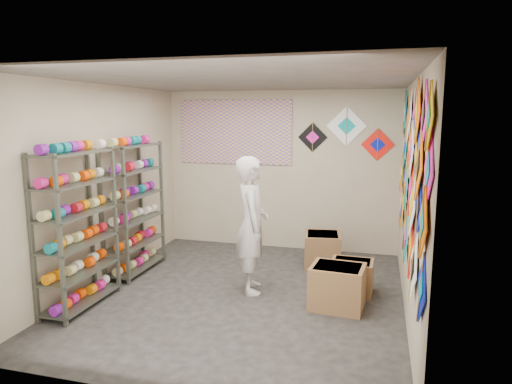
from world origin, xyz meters
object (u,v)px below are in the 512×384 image
(shelf_rack_front, at_px, (77,230))
(carton_a, at_px, (337,287))
(carton_c, at_px, (322,250))
(shelf_rack_back, at_px, (134,208))
(shopkeeper, at_px, (252,225))
(carton_b, at_px, (352,277))

(shelf_rack_front, distance_m, carton_a, 3.17)
(carton_a, xyz_separation_m, carton_c, (-0.36, 1.50, -0.00))
(shelf_rack_back, relative_size, carton_c, 3.25)
(shopkeeper, bearing_deg, carton_b, -97.60)
(shelf_rack_front, relative_size, carton_c, 3.25)
(carton_a, relative_size, carton_c, 1.07)
(carton_a, height_order, carton_b, carton_a)
(carton_b, bearing_deg, carton_a, -103.32)
(carton_b, distance_m, carton_c, 1.10)
(shelf_rack_front, xyz_separation_m, shopkeeper, (1.86, 1.02, -0.06))
(shopkeeper, distance_m, carton_c, 1.59)
(carton_b, height_order, carton_c, carton_c)
(shopkeeper, relative_size, carton_c, 3.05)
(shelf_rack_back, bearing_deg, carton_b, -0.43)
(carton_b, xyz_separation_m, carton_c, (-0.50, 0.98, 0.04))
(carton_b, bearing_deg, carton_c, 119.13)
(shelf_rack_back, relative_size, shopkeeper, 1.07)
(shelf_rack_front, relative_size, carton_a, 3.06)
(shopkeeper, xyz_separation_m, carton_a, (1.14, -0.26, -0.63))
(shelf_rack_back, bearing_deg, carton_c, 20.02)
(shelf_rack_front, xyz_separation_m, carton_b, (3.14, 1.28, -0.73))
(shelf_rack_back, height_order, shopkeeper, shelf_rack_back)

